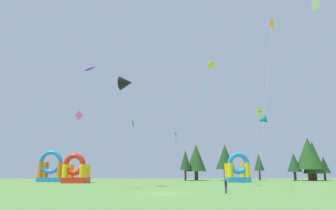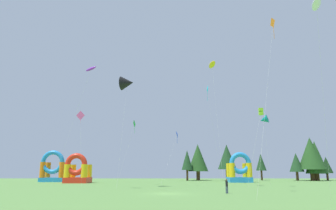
# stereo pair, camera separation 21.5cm
# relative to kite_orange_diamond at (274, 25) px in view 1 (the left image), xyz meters

# --- Properties ---
(ground_plane) EXTENTS (120.00, 120.00, 0.00)m
(ground_plane) POSITION_rel_kite_orange_diamond_xyz_m (-12.63, 2.21, -19.45)
(ground_plane) COLOR #5B8C42
(kite_orange_diamond) EXTENTS (4.97, 6.14, 20.19)m
(kite_orange_diamond) POSITION_rel_kite_orange_diamond_xyz_m (0.00, 0.00, 0.00)
(kite_orange_diamond) COLOR orange
(kite_orange_diamond) RESTS_ON ground_plane
(kite_green_diamond) EXTENTS (2.94, 2.53, 11.38)m
(kite_green_diamond) POSITION_rel_kite_orange_diamond_xyz_m (-18.72, 21.57, -8.68)
(kite_green_diamond) COLOR green
(kite_green_diamond) RESTS_ON ground_plane
(kite_blue_diamond) EXTENTS (3.06, 2.56, 9.01)m
(kite_blue_diamond) POSITION_rel_kite_orange_diamond_xyz_m (-11.07, 18.54, -10.96)
(kite_blue_diamond) COLOR blue
(kite_blue_diamond) RESTS_ON ground_plane
(kite_lime_box) EXTENTS (2.58, 0.54, 10.40)m
(kite_lime_box) POSITION_rel_kite_orange_diamond_xyz_m (-0.64, 5.08, -9.54)
(kite_lime_box) COLOR #8CD826
(kite_lime_box) RESTS_ON ground_plane
(kite_pink_diamond) EXTENTS (2.17, 2.94, 12.46)m
(kite_pink_diamond) POSITION_rel_kite_orange_diamond_xyz_m (-27.98, 19.00, -7.64)
(kite_pink_diamond) COLOR #EA599E
(kite_pink_diamond) RESTS_ON ground_plane
(kite_yellow_parafoil) EXTENTS (1.43, 4.64, 20.93)m
(kite_yellow_parafoil) POSITION_rel_kite_orange_diamond_xyz_m (-5.07, 16.34, 0.85)
(kite_yellow_parafoil) COLOR yellow
(kite_yellow_parafoil) RESTS_ON ground_plane
(kite_white_parafoil) EXTENTS (2.91, 6.40, 16.23)m
(kite_white_parafoil) POSITION_rel_kite_orange_diamond_xyz_m (-0.33, -10.70, -3.63)
(kite_white_parafoil) COLOR white
(kite_white_parafoil) RESTS_ON ground_plane
(kite_teal_delta) EXTENTS (1.95, 2.77, 11.50)m
(kite_teal_delta) POSITION_rel_kite_orange_diamond_xyz_m (3.16, 16.17, -8.75)
(kite_teal_delta) COLOR #0C7F7A
(kite_teal_delta) RESTS_ON ground_plane
(kite_black_delta) EXTENTS (2.50, 4.58, 17.81)m
(kite_black_delta) POSITION_rel_kite_orange_diamond_xyz_m (-19.38, 14.81, -2.81)
(kite_black_delta) COLOR black
(kite_black_delta) RESTS_ON ground_plane
(kite_cyan_diamond) EXTENTS (3.03, 3.37, 19.46)m
(kite_cyan_diamond) POSITION_rel_kite_orange_diamond_xyz_m (-4.72, 27.42, -0.72)
(kite_cyan_diamond) COLOR #19B7CC
(kite_cyan_diamond) RESTS_ON ground_plane
(kite_purple_parafoil) EXTENTS (7.10, 4.31, 18.04)m
(kite_purple_parafoil) POSITION_rel_kite_orange_diamond_xyz_m (-24.27, 10.22, -1.96)
(kite_purple_parafoil) COLOR purple
(kite_purple_parafoil) RESTS_ON ground_plane
(person_near_camera) EXTENTS (0.28, 0.28, 1.60)m
(person_near_camera) POSITION_rel_kite_orange_diamond_xyz_m (-5.82, 2.61, -18.50)
(person_near_camera) COLOR navy
(person_near_camera) RESTS_ON ground_plane
(inflatable_yellow_castle) EXTENTS (5.38, 4.15, 6.86)m
(inflatable_yellow_castle) POSITION_rel_kite_orange_diamond_xyz_m (-38.37, 35.60, -16.89)
(inflatable_yellow_castle) COLOR #268CD8
(inflatable_yellow_castle) RESTS_ON ground_plane
(inflatable_red_slide) EXTENTS (4.82, 4.46, 6.29)m
(inflatable_red_slide) POSITION_rel_kite_orange_diamond_xyz_m (2.49, 33.14, -17.16)
(inflatable_red_slide) COLOR #268CD8
(inflatable_red_slide) RESTS_ON ground_plane
(inflatable_blue_arch) EXTENTS (4.73, 4.78, 5.93)m
(inflatable_blue_arch) POSITION_rel_kite_orange_diamond_xyz_m (-31.28, 29.89, -17.34)
(inflatable_blue_arch) COLOR red
(inflatable_blue_arch) RESTS_ON ground_plane
(tree_row_0) EXTENTS (2.80, 2.80, 7.44)m
(tree_row_0) POSITION_rel_kite_orange_diamond_xyz_m (-8.12, 43.64, -14.52)
(tree_row_0) COLOR #4C331E
(tree_row_0) RESTS_ON ground_plane
(tree_row_1) EXTENTS (5.17, 5.17, 9.08)m
(tree_row_1) POSITION_rel_kite_orange_diamond_xyz_m (-5.24, 45.68, -13.84)
(tree_row_1) COLOR #4C331E
(tree_row_1) RESTS_ON ground_plane
(tree_row_2) EXTENTS (4.70, 4.70, 8.92)m
(tree_row_2) POSITION_rel_kite_orange_diamond_xyz_m (2.07, 44.93, -13.69)
(tree_row_2) COLOR #4C331E
(tree_row_2) RESTS_ON ground_plane
(tree_row_3) EXTENTS (2.60, 2.60, 6.67)m
(tree_row_3) POSITION_rel_kite_orange_diamond_xyz_m (10.97, 46.09, -14.97)
(tree_row_3) COLOR #4C331E
(tree_row_3) RESTS_ON ground_plane
(tree_row_4) EXTENTS (3.46, 3.46, 6.69)m
(tree_row_4) POSITION_rel_kite_orange_diamond_xyz_m (18.97, 43.55, -15.10)
(tree_row_4) COLOR #4C331E
(tree_row_4) RESTS_ON ground_plane
(tree_row_5) EXTENTS (6.55, 6.55, 10.60)m
(tree_row_5) POSITION_rel_kite_orange_diamond_xyz_m (22.67, 43.29, -12.87)
(tree_row_5) COLOR #4C331E
(tree_row_5) RESTS_ON ground_plane
(tree_row_6) EXTENTS (5.20, 5.20, 9.61)m
(tree_row_6) POSITION_rel_kite_orange_diamond_xyz_m (23.64, 43.05, -13.83)
(tree_row_6) COLOR #4C331E
(tree_row_6) RESTS_ON ground_plane
(tree_row_7) EXTENTS (2.97, 2.97, 5.90)m
(tree_row_7) POSITION_rel_kite_orange_diamond_xyz_m (27.53, 45.89, -15.66)
(tree_row_7) COLOR #4C331E
(tree_row_7) RESTS_ON ground_plane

